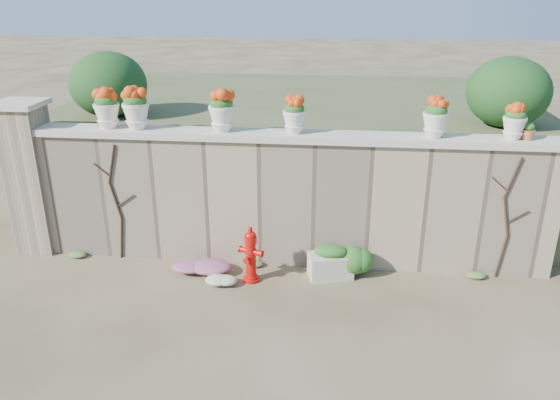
# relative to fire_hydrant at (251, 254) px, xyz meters

# --- Properties ---
(ground) EXTENTS (80.00, 80.00, 0.00)m
(ground) POSITION_rel_fire_hydrant_xyz_m (0.47, -1.07, -0.44)
(ground) COLOR #473C23
(ground) RESTS_ON ground
(stone_wall) EXTENTS (8.00, 0.40, 2.00)m
(stone_wall) POSITION_rel_fire_hydrant_xyz_m (0.47, 0.73, 0.56)
(stone_wall) COLOR gray
(stone_wall) RESTS_ON ground
(wall_cap) EXTENTS (8.10, 0.52, 0.10)m
(wall_cap) POSITION_rel_fire_hydrant_xyz_m (0.47, 0.73, 1.61)
(wall_cap) COLOR beige
(wall_cap) RESTS_ON stone_wall
(gate_pillar) EXTENTS (0.72, 0.72, 2.48)m
(gate_pillar) POSITION_rel_fire_hydrant_xyz_m (-3.68, 0.73, 0.81)
(gate_pillar) COLOR gray
(gate_pillar) RESTS_ON ground
(raised_fill) EXTENTS (9.00, 6.00, 2.00)m
(raised_fill) POSITION_rel_fire_hydrant_xyz_m (0.47, 3.93, 0.56)
(raised_fill) COLOR #384C23
(raised_fill) RESTS_ON ground
(back_shrub_left) EXTENTS (1.30, 1.30, 1.10)m
(back_shrub_left) POSITION_rel_fire_hydrant_xyz_m (-2.73, 1.93, 2.11)
(back_shrub_left) COLOR #143814
(back_shrub_left) RESTS_ON raised_fill
(back_shrub_right) EXTENTS (1.30, 1.30, 1.10)m
(back_shrub_right) POSITION_rel_fire_hydrant_xyz_m (3.87, 1.93, 2.11)
(back_shrub_right) COLOR #143814
(back_shrub_right) RESTS_ON raised_fill
(vine_left) EXTENTS (0.60, 0.04, 1.91)m
(vine_left) POSITION_rel_fire_hydrant_xyz_m (-2.20, 0.51, 0.55)
(vine_left) COLOR black
(vine_left) RESTS_ON ground
(vine_right) EXTENTS (0.60, 0.04, 1.91)m
(vine_right) POSITION_rel_fire_hydrant_xyz_m (3.70, 0.51, 0.55)
(vine_right) COLOR black
(vine_right) RESTS_ON ground
(fire_hydrant) EXTENTS (0.38, 0.27, 0.88)m
(fire_hydrant) POSITION_rel_fire_hydrant_xyz_m (0.00, 0.00, 0.00)
(fire_hydrant) COLOR #C20B07
(fire_hydrant) RESTS_ON ground
(planter_box) EXTENTS (0.72, 0.53, 0.53)m
(planter_box) POSITION_rel_fire_hydrant_xyz_m (1.17, 0.24, -0.19)
(planter_box) COLOR beige
(planter_box) RESTS_ON ground
(green_shrub) EXTENTS (0.63, 0.57, 0.60)m
(green_shrub) POSITION_rel_fire_hydrant_xyz_m (1.60, 0.25, -0.14)
(green_shrub) COLOR #1E5119
(green_shrub) RESTS_ON ground
(magenta_clump) EXTENTS (0.99, 0.66, 0.26)m
(magenta_clump) POSITION_rel_fire_hydrant_xyz_m (-0.81, 0.19, -0.31)
(magenta_clump) COLOR #CD299D
(magenta_clump) RESTS_ON ground
(white_flowers) EXTENTS (0.54, 0.43, 0.19)m
(white_flowers) POSITION_rel_fire_hydrant_xyz_m (-0.42, -0.21, -0.34)
(white_flowers) COLOR white
(white_flowers) RESTS_ON ground
(urn_pot_0) EXTENTS (0.39, 0.39, 0.60)m
(urn_pot_0) POSITION_rel_fire_hydrant_xyz_m (-2.27, 0.73, 1.96)
(urn_pot_0) COLOR silver
(urn_pot_0) RESTS_ON wall_cap
(urn_pot_1) EXTENTS (0.40, 0.40, 0.63)m
(urn_pot_1) POSITION_rel_fire_hydrant_xyz_m (-1.82, 0.73, 1.97)
(urn_pot_1) COLOR silver
(urn_pot_1) RESTS_ON wall_cap
(urn_pot_2) EXTENTS (0.39, 0.39, 0.62)m
(urn_pot_2) POSITION_rel_fire_hydrant_xyz_m (-0.51, 0.73, 1.96)
(urn_pot_2) COLOR silver
(urn_pot_2) RESTS_ON wall_cap
(urn_pot_3) EXTENTS (0.34, 0.34, 0.53)m
(urn_pot_3) POSITION_rel_fire_hydrant_xyz_m (0.57, 0.73, 1.92)
(urn_pot_3) COLOR silver
(urn_pot_3) RESTS_ON wall_cap
(urn_pot_4) EXTENTS (0.36, 0.36, 0.57)m
(urn_pot_4) POSITION_rel_fire_hydrant_xyz_m (2.58, 0.73, 1.94)
(urn_pot_4) COLOR silver
(urn_pot_4) RESTS_ON wall_cap
(urn_pot_5) EXTENTS (0.33, 0.33, 0.51)m
(urn_pot_5) POSITION_rel_fire_hydrant_xyz_m (3.66, 0.73, 1.91)
(urn_pot_5) COLOR silver
(urn_pot_5) RESTS_ON wall_cap
(terracotta_pot) EXTENTS (0.20, 0.20, 0.23)m
(terracotta_pot) POSITION_rel_fire_hydrant_xyz_m (3.87, 0.73, 1.77)
(terracotta_pot) COLOR #A65E32
(terracotta_pot) RESTS_ON wall_cap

